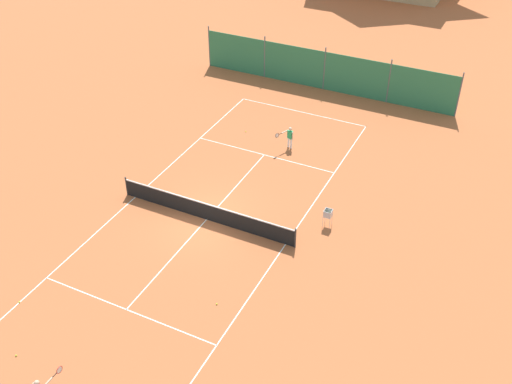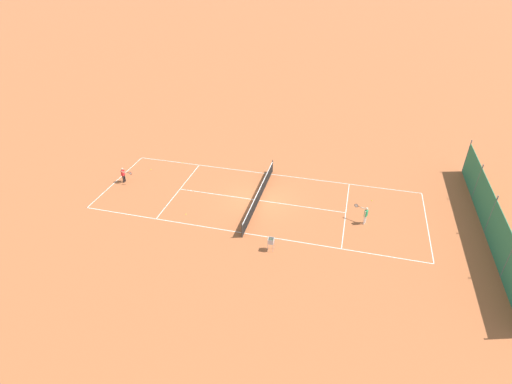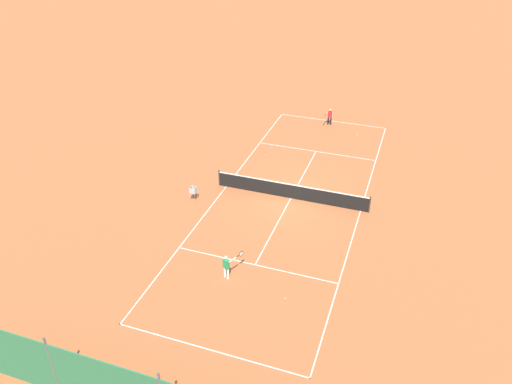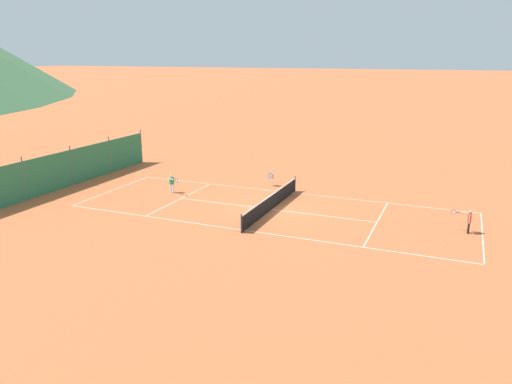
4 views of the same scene
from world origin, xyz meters
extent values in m
plane|color=#B25B33|center=(0.00, 0.00, 0.00)|extent=(600.00, 600.00, 0.00)
cube|color=white|center=(0.00, 11.90, 0.00)|extent=(8.25, 0.05, 0.01)
cube|color=white|center=(-4.10, 0.00, 0.00)|extent=(0.05, 23.85, 0.01)
cube|color=white|center=(4.10, 0.00, 0.00)|extent=(0.05, 23.85, 0.01)
cube|color=white|center=(0.00, 6.40, 0.00)|extent=(8.20, 0.05, 0.01)
cube|color=white|center=(0.00, -6.40, 0.00)|extent=(8.20, 0.05, 0.01)
cube|color=white|center=(0.00, 0.00, 0.00)|extent=(0.05, 12.80, 0.01)
cylinder|color=#2D2D2D|center=(-4.55, 0.00, 0.53)|extent=(0.08, 0.08, 1.06)
cylinder|color=#2D2D2D|center=(4.55, 0.00, 0.53)|extent=(0.08, 0.08, 1.06)
cube|color=black|center=(0.00, 0.00, 0.46)|extent=(9.10, 0.02, 0.91)
cube|color=white|center=(0.00, 0.00, 0.93)|extent=(9.10, 0.04, 0.06)
cube|color=#2D754C|center=(0.00, 15.50, 1.30)|extent=(17.20, 0.04, 2.60)
cylinder|color=#59595E|center=(-8.60, 15.50, 1.45)|extent=(0.08, 0.08, 2.90)
cylinder|color=#59595E|center=(-4.30, 15.50, 1.45)|extent=(0.08, 0.08, 2.90)
cylinder|color=#59595E|center=(0.00, 15.50, 1.45)|extent=(0.08, 0.08, 2.90)
cylinder|color=#59595E|center=(4.30, 15.50, 1.45)|extent=(0.08, 0.08, 2.90)
cylinder|color=#59595E|center=(8.60, 15.50, 1.45)|extent=(0.08, 0.08, 2.90)
cylinder|color=white|center=(1.05, 7.68, 0.31)|extent=(0.11, 0.11, 0.61)
cylinder|color=white|center=(0.87, 7.75, 0.31)|extent=(0.11, 0.11, 0.61)
cube|color=#239E5B|center=(0.96, 7.72, 0.85)|extent=(0.34, 0.27, 0.47)
sphere|color=beige|center=(0.96, 7.72, 1.21)|extent=(0.19, 0.19, 0.19)
cylinder|color=beige|center=(1.13, 7.65, 0.85)|extent=(0.07, 0.07, 0.47)
cylinder|color=beige|center=(0.70, 7.57, 1.03)|extent=(0.24, 0.46, 0.07)
cylinder|color=black|center=(0.57, 7.25, 1.03)|extent=(0.11, 0.21, 0.03)
torus|color=black|center=(0.48, 7.02, 1.03)|extent=(0.13, 0.27, 0.28)
cylinder|color=silver|center=(0.48, 7.02, 1.03)|extent=(0.10, 0.23, 0.25)
sphere|color=tan|center=(0.09, -11.18, 1.19)|extent=(0.19, 0.19, 0.19)
cylinder|color=tan|center=(0.28, -10.95, 1.02)|extent=(0.08, 0.47, 0.07)
cylinder|color=black|center=(0.28, -10.61, 1.02)|extent=(0.03, 0.21, 0.03)
torus|color=red|center=(0.29, -10.36, 1.02)|extent=(0.03, 0.28, 0.28)
cylinder|color=silver|center=(0.29, -10.36, 1.02)|extent=(0.01, 0.25, 0.25)
sphere|color=#CCE033|center=(-2.26, -10.05, 0.03)|extent=(0.07, 0.07, 0.07)
sphere|color=#CCE033|center=(-4.09, -7.98, 0.03)|extent=(0.07, 0.07, 0.07)
sphere|color=#CCE033|center=(-2.05, 8.18, 0.03)|extent=(0.07, 0.07, 0.07)
sphere|color=#CCE033|center=(3.10, -4.59, 0.03)|extent=(0.07, 0.07, 0.07)
cylinder|color=#B7B7BC|center=(5.13, 1.92, 0.28)|extent=(0.02, 0.02, 0.55)
cylinder|color=#B7B7BC|center=(5.47, 1.92, 0.28)|extent=(0.02, 0.02, 0.55)
cylinder|color=#B7B7BC|center=(5.13, 2.26, 0.28)|extent=(0.02, 0.02, 0.55)
cylinder|color=#B7B7BC|center=(5.47, 2.26, 0.28)|extent=(0.02, 0.02, 0.55)
cube|color=#B7B7BC|center=(5.30, 2.09, 0.56)|extent=(0.34, 0.34, 0.02)
cube|color=#B7B7BC|center=(5.30, 1.92, 0.72)|extent=(0.34, 0.02, 0.34)
cube|color=#B7B7BC|center=(5.30, 2.26, 0.72)|extent=(0.34, 0.02, 0.34)
cube|color=#B7B7BC|center=(5.13, 2.09, 0.72)|extent=(0.02, 0.34, 0.34)
cube|color=#B7B7BC|center=(5.47, 2.09, 0.72)|extent=(0.02, 0.34, 0.34)
sphere|color=#CCE033|center=(5.21, 2.00, 0.60)|extent=(0.07, 0.07, 0.07)
sphere|color=#CCE033|center=(5.38, 2.22, 0.60)|extent=(0.07, 0.07, 0.07)
sphere|color=#CCE033|center=(5.29, 1.96, 0.60)|extent=(0.07, 0.07, 0.07)
sphere|color=#CCE033|center=(5.22, 1.97, 0.60)|extent=(0.07, 0.07, 0.07)
sphere|color=#CCE033|center=(5.38, 2.22, 0.60)|extent=(0.07, 0.07, 0.07)
sphere|color=#CCE033|center=(5.40, 2.02, 0.60)|extent=(0.07, 0.07, 0.07)
sphere|color=#CCE033|center=(5.23, 2.06, 0.66)|extent=(0.07, 0.07, 0.07)
sphere|color=#CCE033|center=(5.24, 2.04, 0.66)|extent=(0.07, 0.07, 0.07)
sphere|color=#CCE033|center=(5.26, 1.99, 0.66)|extent=(0.07, 0.07, 0.07)
sphere|color=#CCE033|center=(5.17, 2.19, 0.66)|extent=(0.07, 0.07, 0.07)
sphere|color=#CCE033|center=(5.40, 2.03, 0.66)|extent=(0.07, 0.07, 0.07)
camera|label=1|loc=(11.88, -18.98, 17.70)|focal=42.00mm
camera|label=2|loc=(24.22, 6.04, 16.43)|focal=28.00mm
camera|label=3|loc=(-6.20, 24.10, 15.77)|focal=35.00mm
camera|label=4|loc=(-27.41, -10.31, 9.23)|focal=35.00mm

